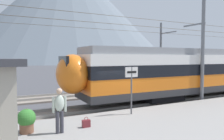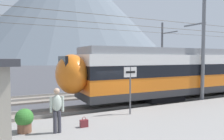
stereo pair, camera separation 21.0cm
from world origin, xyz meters
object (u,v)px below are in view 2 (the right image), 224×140
Objects in this scene: handbag_beside_passenger at (84,123)px; platform_sign at (130,80)px; catenary_mast_far_side at (163,52)px; catenary_mast_mid at (202,44)px; potted_plant_platform_edge at (24,119)px; passenger_walking at (57,108)px.

platform_sign is at bearing 18.34° from handbag_beside_passenger.
catenary_mast_far_side is at bearing 40.01° from handbag_beside_passenger.
platform_sign is at bearing -135.79° from catenary_mast_far_side.
catenary_mast_mid is 20.55× the size of platform_sign.
potted_plant_platform_edge is (-11.41, -1.86, -3.26)m from catenary_mast_mid.
catenary_mast_mid is 10.14m from handbag_beside_passenger.
catenary_mast_mid reaches higher than potted_plant_platform_edge.
platform_sign reaches higher than potted_plant_platform_edge.
passenger_walking is at bearing -29.29° from potted_plant_platform_edge.
catenary_mast_mid reaches higher than passenger_walking.
potted_plant_platform_edge is (-1.10, 0.61, -0.44)m from passenger_walking.
handbag_beside_passenger is 2.28m from potted_plant_platform_edge.
catenary_mast_mid is 9.54m from catenary_mast_far_side.
catenary_mast_far_side is at bearing 38.23° from passenger_walking.
passenger_walking is 1.39m from handbag_beside_passenger.
catenary_mast_mid is 6.93m from platform_sign.
potted_plant_platform_edge is at bearing -174.30° from platform_sign.
catenary_mast_far_side reaches higher than passenger_walking.
passenger_walking is 1.88× the size of potted_plant_platform_edge.
platform_sign is 4.07m from passenger_walking.
catenary_mast_far_side is 14.55m from platform_sign.
catenary_mast_far_side is 18.82m from potted_plant_platform_edge.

